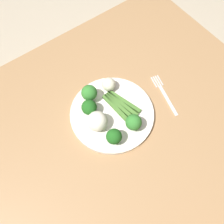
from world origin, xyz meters
TOP-DOWN VIEW (x-y plane):
  - ground_plane at (0.00, 0.00)m, footprint 6.00×6.00m
  - dining_table at (0.00, 0.00)m, footprint 1.19×0.90m
  - plate at (0.07, 0.06)m, footprint 0.27×0.27m
  - asparagus_bundle at (0.11, 0.06)m, footprint 0.07×0.13m
  - broccoli_right at (0.05, 0.14)m, footprint 0.05×0.05m
  - broccoli_front at (0.10, -0.02)m, footprint 0.05×0.05m
  - broccoli_left at (0.02, 0.10)m, footprint 0.05×0.05m
  - broccoli_outer_edge at (0.02, -0.02)m, footprint 0.05×0.05m
  - cauliflower_mid at (0.01, 0.05)m, footprint 0.06×0.06m
  - cauliflower_front_left at (0.12, 0.14)m, footprint 0.05×0.05m
  - fork at (0.26, 0.01)m, footprint 0.06×0.16m

SIDE VIEW (x-z plane):
  - ground_plane at x=0.00m, z-range -0.02..0.00m
  - dining_table at x=0.00m, z-range 0.26..0.98m
  - fork at x=0.26m, z-range 0.72..0.73m
  - plate at x=0.07m, z-range 0.72..0.74m
  - asparagus_bundle at x=0.11m, z-range 0.74..0.75m
  - cauliflower_front_left at x=0.12m, z-range 0.74..0.78m
  - cauliflower_mid at x=0.01m, z-range 0.74..0.80m
  - broccoli_outer_edge at x=0.02m, z-range 0.74..0.80m
  - broccoli_left at x=0.02m, z-range 0.74..0.80m
  - broccoli_front at x=0.10m, z-range 0.74..0.80m
  - broccoli_right at x=0.05m, z-range 0.74..0.81m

